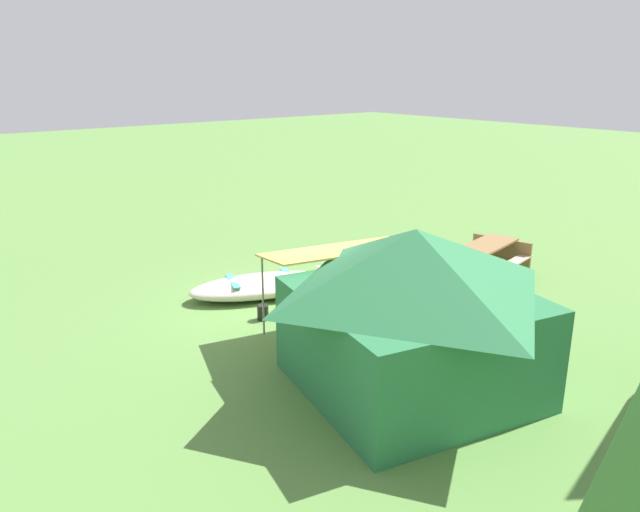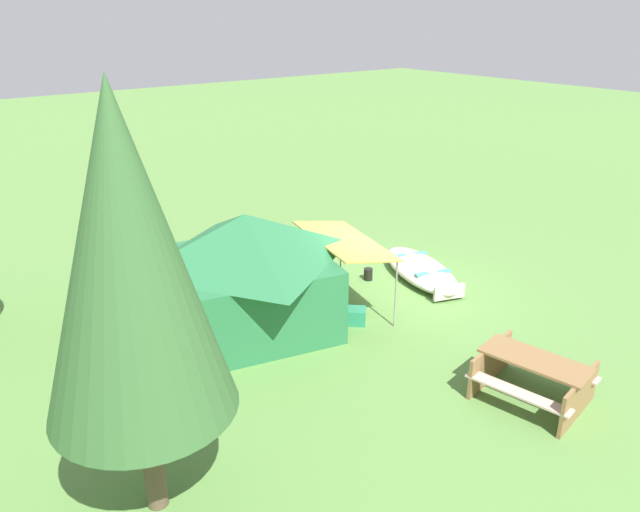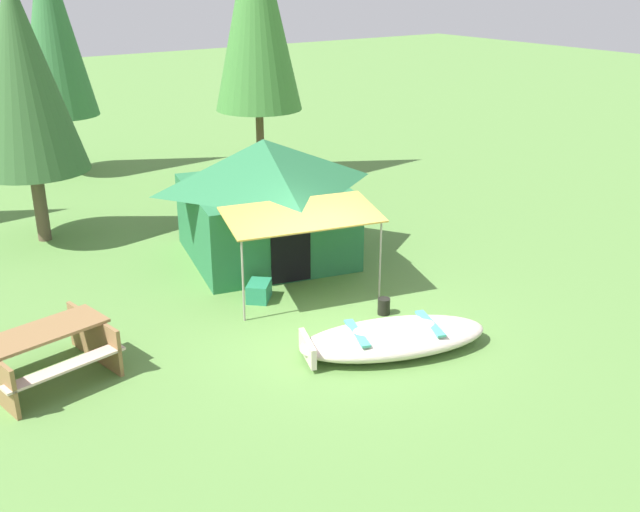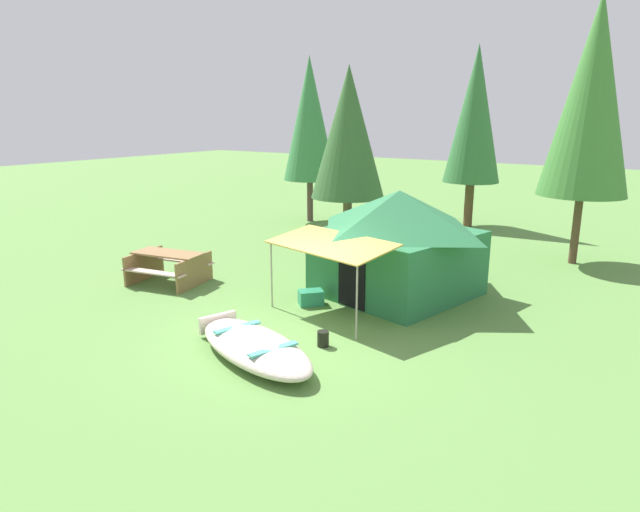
% 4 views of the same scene
% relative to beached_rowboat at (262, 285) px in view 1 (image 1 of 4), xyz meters
% --- Properties ---
extents(ground_plane, '(80.00, 80.00, 0.00)m').
position_rel_beached_rowboat_xyz_m(ground_plane, '(-0.20, 1.26, -0.22)').
color(ground_plane, '#5B8941').
extents(beached_rowboat, '(3.17, 2.07, 0.42)m').
position_rel_beached_rowboat_xyz_m(beached_rowboat, '(0.00, 0.00, 0.00)').
color(beached_rowboat, beige).
rests_on(beached_rowboat, ground_plane).
extents(canvas_cabin_tent, '(3.84, 4.94, 2.40)m').
position_rel_beached_rowboat_xyz_m(canvas_cabin_tent, '(0.45, 4.50, 1.02)').
color(canvas_cabin_tent, '#297142').
rests_on(canvas_cabin_tent, ground_plane).
extents(picnic_table, '(1.95, 1.71, 0.77)m').
position_rel_beached_rowboat_xyz_m(picnic_table, '(-4.56, 2.16, 0.25)').
color(picnic_table, olive).
rests_on(picnic_table, ground_plane).
extents(cooler_box, '(0.62, 0.63, 0.33)m').
position_rel_beached_rowboat_xyz_m(cooler_box, '(-0.74, 2.77, -0.06)').
color(cooler_box, '#2B8A61').
rests_on(cooler_box, ground_plane).
extents(fuel_can, '(0.30, 0.30, 0.28)m').
position_rel_beached_rowboat_xyz_m(fuel_can, '(0.70, 1.06, -0.08)').
color(fuel_can, black).
rests_on(fuel_can, ground_plane).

